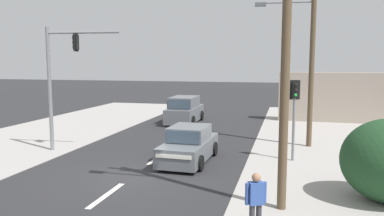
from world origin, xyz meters
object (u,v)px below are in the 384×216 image
(traffic_signal_mast, at_px, (59,73))
(sedan_kerbside_parked, at_px, (189,145))
(utility_pole_foreground_right, at_px, (282,27))
(utility_pole_midground_right, at_px, (310,40))
(suv_receding_far, at_px, (185,111))
(pedestrian_at_kerb, at_px, (256,201))
(pedestal_signal_right_kerb, at_px, (294,106))

(traffic_signal_mast, xyz_separation_m, sedan_kerbside_parked, (6.53, -0.36, -3.13))
(utility_pole_foreground_right, distance_m, traffic_signal_mast, 11.62)
(utility_pole_foreground_right, height_order, utility_pole_midground_right, utility_pole_midground_right)
(suv_receding_far, xyz_separation_m, pedestrian_at_kerb, (6.44, -16.65, 0.04))
(pedestal_signal_right_kerb, height_order, suv_receding_far, pedestal_signal_right_kerb)
(pedestrian_at_kerb, bearing_deg, suv_receding_far, 111.15)
(utility_pole_foreground_right, relative_size, suv_receding_far, 2.16)
(utility_pole_foreground_right, height_order, suv_receding_far, utility_pole_foreground_right)
(utility_pole_foreground_right, distance_m, pedestrian_at_kerb, 4.81)
(utility_pole_foreground_right, relative_size, pedestrian_at_kerb, 6.04)
(utility_pole_midground_right, height_order, pedestal_signal_right_kerb, utility_pole_midground_right)
(traffic_signal_mast, distance_m, pedestrian_at_kerb, 12.45)
(utility_pole_foreground_right, bearing_deg, pedestal_signal_right_kerb, 84.83)
(pedestal_signal_right_kerb, bearing_deg, traffic_signal_mast, -175.69)
(utility_pole_foreground_right, xyz_separation_m, utility_pole_midground_right, (1.22, 8.87, 0.14))
(traffic_signal_mast, bearing_deg, utility_pole_midground_right, 18.73)
(utility_pole_midground_right, bearing_deg, pedestrian_at_kerb, -98.84)
(pedestal_signal_right_kerb, distance_m, pedestrian_at_kerb, 7.92)
(pedestal_signal_right_kerb, distance_m, suv_receding_far, 11.72)
(pedestal_signal_right_kerb, relative_size, suv_receding_far, 0.78)
(sedan_kerbside_parked, bearing_deg, pedestrian_at_kerb, -62.28)
(traffic_signal_mast, bearing_deg, pedestal_signal_right_kerb, 4.31)
(pedestal_signal_right_kerb, distance_m, sedan_kerbside_parked, 4.88)
(suv_receding_far, bearing_deg, pedestal_signal_right_kerb, -50.29)
(suv_receding_far, height_order, pedestrian_at_kerb, suv_receding_far)
(utility_pole_foreground_right, relative_size, utility_pole_midground_right, 0.97)
(traffic_signal_mast, bearing_deg, pedestrian_at_kerb, -34.66)
(traffic_signal_mast, bearing_deg, suv_receding_far, 70.20)
(traffic_signal_mast, distance_m, sedan_kerbside_parked, 7.25)
(utility_pole_foreground_right, distance_m, suv_receding_far, 16.81)
(utility_pole_midground_right, bearing_deg, suv_receding_far, 144.41)
(pedestrian_at_kerb, bearing_deg, utility_pole_foreground_right, 76.73)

